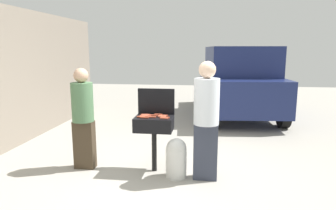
# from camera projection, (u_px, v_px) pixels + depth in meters

# --- Properties ---
(ground_plane) EXTENTS (24.00, 24.00, 0.00)m
(ground_plane) POSITION_uv_depth(u_px,v_px,m) (163.00, 175.00, 4.74)
(ground_plane) COLOR #9E998E
(house_wall_side) EXTENTS (0.24, 8.00, 2.78)m
(house_wall_side) POSITION_uv_depth(u_px,v_px,m) (5.00, 78.00, 5.88)
(house_wall_side) COLOR gray
(house_wall_side) RESTS_ON ground
(bbq_grill) EXTENTS (0.60, 0.44, 0.90)m
(bbq_grill) POSITION_uv_depth(u_px,v_px,m) (154.00, 125.00, 4.79)
(bbq_grill) COLOR black
(bbq_grill) RESTS_ON ground
(grill_lid_open) EXTENTS (0.60, 0.05, 0.42)m
(grill_lid_open) POSITION_uv_depth(u_px,v_px,m) (156.00, 101.00, 4.94)
(grill_lid_open) COLOR black
(grill_lid_open) RESTS_ON bbq_grill
(hot_dog_0) EXTENTS (0.13, 0.04, 0.03)m
(hot_dog_0) POSITION_uv_depth(u_px,v_px,m) (144.00, 118.00, 4.65)
(hot_dog_0) COLOR #AD4228
(hot_dog_0) RESTS_ON bbq_grill
(hot_dog_1) EXTENTS (0.13, 0.04, 0.03)m
(hot_dog_1) POSITION_uv_depth(u_px,v_px,m) (164.00, 118.00, 4.60)
(hot_dog_1) COLOR #C6593D
(hot_dog_1) RESTS_ON bbq_grill
(hot_dog_2) EXTENTS (0.13, 0.03, 0.03)m
(hot_dog_2) POSITION_uv_depth(u_px,v_px,m) (152.00, 117.00, 4.69)
(hot_dog_2) COLOR #B74C33
(hot_dog_2) RESTS_ON bbq_grill
(hot_dog_3) EXTENTS (0.13, 0.03, 0.03)m
(hot_dog_3) POSITION_uv_depth(u_px,v_px,m) (165.00, 117.00, 4.66)
(hot_dog_3) COLOR #AD4228
(hot_dog_3) RESTS_ON bbq_grill
(hot_dog_4) EXTENTS (0.13, 0.04, 0.03)m
(hot_dog_4) POSITION_uv_depth(u_px,v_px,m) (162.00, 117.00, 4.71)
(hot_dog_4) COLOR #C6593D
(hot_dog_4) RESTS_ON bbq_grill
(hot_dog_5) EXTENTS (0.13, 0.03, 0.03)m
(hot_dog_5) POSITION_uv_depth(u_px,v_px,m) (144.00, 116.00, 4.74)
(hot_dog_5) COLOR #C6593D
(hot_dog_5) RESTS_ON bbq_grill
(hot_dog_6) EXTENTS (0.13, 0.03, 0.03)m
(hot_dog_6) POSITION_uv_depth(u_px,v_px,m) (154.00, 115.00, 4.81)
(hot_dog_6) COLOR #AD4228
(hot_dog_6) RESTS_ON bbq_grill
(hot_dog_7) EXTENTS (0.13, 0.04, 0.03)m
(hot_dog_7) POSITION_uv_depth(u_px,v_px,m) (146.00, 115.00, 4.86)
(hot_dog_7) COLOR #B74C33
(hot_dog_7) RESTS_ON bbq_grill
(hot_dog_8) EXTENTS (0.13, 0.03, 0.03)m
(hot_dog_8) POSITION_uv_depth(u_px,v_px,m) (147.00, 116.00, 4.78)
(hot_dog_8) COLOR #B74C33
(hot_dog_8) RESTS_ON bbq_grill
(hot_dog_9) EXTENTS (0.13, 0.04, 0.03)m
(hot_dog_9) POSITION_uv_depth(u_px,v_px,m) (145.00, 115.00, 4.84)
(hot_dog_9) COLOR #C6593D
(hot_dog_9) RESTS_ON bbq_grill
(hot_dog_10) EXTENTS (0.13, 0.03, 0.03)m
(hot_dog_10) POSITION_uv_depth(u_px,v_px,m) (141.00, 117.00, 4.70)
(hot_dog_10) COLOR #B74C33
(hot_dog_10) RESTS_ON bbq_grill
(hot_dog_11) EXTENTS (0.13, 0.04, 0.03)m
(hot_dog_11) POSITION_uv_depth(u_px,v_px,m) (158.00, 114.00, 4.89)
(hot_dog_11) COLOR #B74C33
(hot_dog_11) RESTS_ON bbq_grill
(hot_dog_12) EXTENTS (0.13, 0.04, 0.03)m
(hot_dog_12) POSITION_uv_depth(u_px,v_px,m) (162.00, 116.00, 4.77)
(hot_dog_12) COLOR #C6593D
(hot_dog_12) RESTS_ON bbq_grill
(hot_dog_13) EXTENTS (0.13, 0.03, 0.03)m
(hot_dog_13) POSITION_uv_depth(u_px,v_px,m) (164.00, 115.00, 4.80)
(hot_dog_13) COLOR #AD4228
(hot_dog_13) RESTS_ON bbq_grill
(propane_tank) EXTENTS (0.32, 0.32, 0.62)m
(propane_tank) POSITION_uv_depth(u_px,v_px,m) (176.00, 157.00, 4.62)
(propane_tank) COLOR silver
(propane_tank) RESTS_ON ground
(person_left) EXTENTS (0.35, 0.35, 1.66)m
(person_left) POSITION_uv_depth(u_px,v_px,m) (83.00, 115.00, 4.89)
(person_left) COLOR #3F3323
(person_left) RESTS_ON ground
(person_right) EXTENTS (0.37, 0.37, 1.79)m
(person_right) POSITION_uv_depth(u_px,v_px,m) (206.00, 117.00, 4.45)
(person_right) COLOR #333847
(person_right) RESTS_ON ground
(parked_minivan) EXTENTS (2.34, 4.55, 2.02)m
(parked_minivan) POSITION_uv_depth(u_px,v_px,m) (238.00, 81.00, 8.92)
(parked_minivan) COLOR navy
(parked_minivan) RESTS_ON ground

